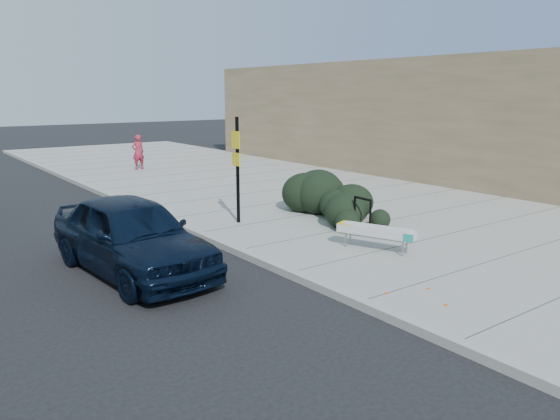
# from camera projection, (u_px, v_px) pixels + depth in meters

# --- Properties ---
(ground) EXTENTS (120.00, 120.00, 0.00)m
(ground) POSITION_uv_depth(u_px,v_px,m) (294.00, 278.00, 11.25)
(ground) COLOR black
(ground) RESTS_ON ground
(sidewalk_near) EXTENTS (11.20, 50.00, 0.15)m
(sidewalk_near) POSITION_uv_depth(u_px,v_px,m) (333.00, 204.00, 18.42)
(sidewalk_near) COLOR gray
(sidewalk_near) RESTS_ON ground
(curb_near) EXTENTS (0.22, 50.00, 0.17)m
(curb_near) POSITION_uv_depth(u_px,v_px,m) (183.00, 227.00, 15.15)
(curb_near) COLOR #9E9E99
(curb_near) RESTS_ON ground
(building_near) EXTENTS (6.00, 36.00, 5.00)m
(building_near) POSITION_uv_depth(u_px,v_px,m) (530.00, 122.00, 21.20)
(building_near) COLOR brown
(building_near) RESTS_ON sidewalk_near
(bench) EXTENTS (1.01, 1.89, 0.56)m
(bench) POSITION_uv_depth(u_px,v_px,m) (376.00, 232.00, 12.66)
(bench) COLOR gray
(bench) RESTS_ON sidewalk_near
(bike_rack) EXTENTS (0.09, 0.66, 0.96)m
(bike_rack) POSITION_uv_depth(u_px,v_px,m) (362.00, 212.00, 14.14)
(bike_rack) COLOR black
(bike_rack) RESTS_ON sidewalk_near
(sign_post) EXTENTS (0.12, 0.34, 2.96)m
(sign_post) POSITION_uv_depth(u_px,v_px,m) (237.00, 164.00, 15.11)
(sign_post) COLOR black
(sign_post) RESTS_ON sidewalk_near
(hedge) EXTENTS (2.20, 3.91, 1.41)m
(hedge) POSITION_uv_depth(u_px,v_px,m) (331.00, 193.00, 16.02)
(hedge) COLOR black
(hedge) RESTS_ON sidewalk_near
(sedan_navy) EXTENTS (2.33, 4.97, 1.64)m
(sedan_navy) POSITION_uv_depth(u_px,v_px,m) (132.00, 235.00, 11.45)
(sedan_navy) COLOR black
(sedan_navy) RESTS_ON ground
(pedestrian) EXTENTS (0.62, 0.43, 1.65)m
(pedestrian) POSITION_uv_depth(u_px,v_px,m) (138.00, 152.00, 25.99)
(pedestrian) COLOR #9F2238
(pedestrian) RESTS_ON sidewalk_near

